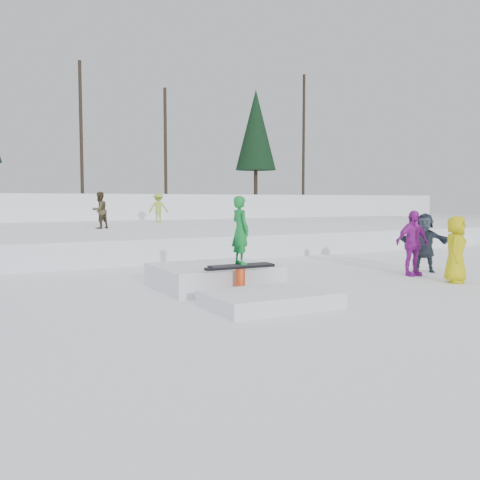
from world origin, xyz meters
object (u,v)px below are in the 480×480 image
walker_olive (100,210)px  spectator_yellow (456,249)px  walker_ygreen (158,208)px  jib_rail_feature (228,279)px  spectator_purple (412,243)px  spectator_dark (425,243)px

walker_olive → spectator_yellow: (5.26, -14.04, -0.77)m
walker_ygreen → jib_rail_feature: (-4.71, -17.51, -1.30)m
spectator_purple → spectator_dark: 0.97m
walker_ygreen → spectator_yellow: 18.91m
spectator_yellow → spectator_dark: (0.85, 1.76, 0.01)m
spectator_yellow → jib_rail_feature: bearing=134.4°
walker_ygreen → spectator_dark: bearing=119.8°
jib_rail_feature → spectator_yellow: bearing=-13.7°
spectator_purple → spectator_yellow: bearing=-82.8°
walker_olive → walker_ygreen: walker_ygreen is taller
walker_ygreen → jib_rail_feature: walker_ygreen is taller
spectator_purple → spectator_yellow: size_ratio=1.07×
walker_ygreen → spectator_purple: (0.84, -17.51, -0.73)m
spectator_dark → jib_rail_feature: 6.47m
walker_ygreen → spectator_dark: size_ratio=0.97×
walker_olive → jib_rail_feature: size_ratio=0.36×
spectator_purple → spectator_yellow: 1.36m
spectator_purple → walker_olive: bearing=117.8°
walker_ygreen → spectator_yellow: (0.88, -18.88, -0.79)m
walker_olive → spectator_purple: size_ratio=0.90×
spectator_yellow → walker_ygreen: bearing=60.8°
spectator_purple → spectator_dark: bearing=29.4°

